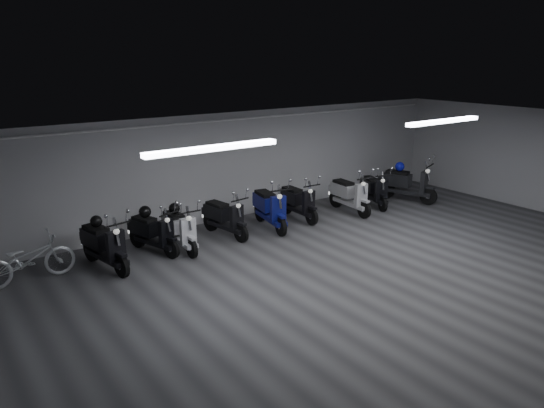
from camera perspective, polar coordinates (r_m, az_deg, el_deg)
floor at (r=10.28m, az=11.69°, el=-8.17°), size 14.00×10.00×0.01m
ceiling at (r=9.48m, az=12.67°, el=7.48°), size 14.00×10.00×0.01m
back_wall at (r=13.54m, az=-3.62°, el=4.37°), size 14.00×0.01×2.80m
fluor_strip_left at (r=8.40m, az=-6.59°, el=6.22°), size 2.40×0.18×0.08m
fluor_strip_right at (r=12.44m, az=18.59°, el=8.75°), size 2.40×0.18×0.08m
conduit at (r=13.27m, az=-3.52°, el=9.46°), size 13.60×0.05×0.05m
scooter_0 at (r=10.80m, az=-18.27°, el=-3.57°), size 0.94×1.90×1.35m
scooter_1 at (r=11.41m, az=-13.16°, el=-2.40°), size 1.03×1.75×1.24m
scooter_2 at (r=11.45m, az=-10.29°, el=-2.09°), size 0.60×1.72×1.27m
scooter_3 at (r=12.16m, az=-5.28°, el=-0.79°), size 0.83×1.77×1.27m
scooter_4 at (r=12.67m, az=-0.22°, el=0.29°), size 0.97×1.97×1.40m
scooter_5 at (r=13.41m, az=2.98°, el=0.91°), size 0.63×1.74×1.28m
scooter_6 at (r=14.13m, az=8.72°, el=1.68°), size 0.74×1.85×1.34m
scooter_7 at (r=14.88m, az=11.37°, el=2.12°), size 1.12×1.78×1.26m
scooter_9 at (r=15.55m, az=14.93°, el=2.84°), size 1.31×2.03×1.44m
bicycle at (r=10.78m, az=-25.68°, el=-5.10°), size 1.76×0.71×1.12m
helmet_0 at (r=15.57m, az=14.07°, el=4.08°), size 0.27×0.27×0.27m
helmet_1 at (r=11.57m, az=-10.85°, el=-0.48°), size 0.25×0.25×0.25m
helmet_2 at (r=11.50m, az=-13.99°, el=-0.84°), size 0.27×0.27×0.27m
helmet_3 at (r=10.93m, az=-19.04°, el=-1.84°), size 0.24×0.24×0.24m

